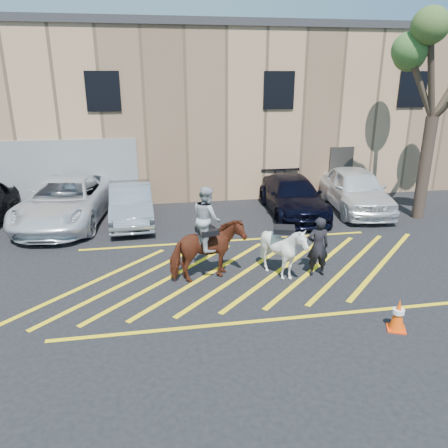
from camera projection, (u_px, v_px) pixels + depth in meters
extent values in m
plane|color=black|center=(241.00, 269.00, 12.40)|extent=(90.00, 90.00, 0.00)
imported|color=white|center=(66.00, 201.00, 16.05)|extent=(3.52, 6.23, 1.64)
imported|color=#9398A0|center=(131.00, 203.00, 16.12)|extent=(1.65, 4.34, 1.41)
imported|color=black|center=(293.00, 196.00, 17.08)|extent=(2.28, 5.01, 1.42)
imported|color=white|center=(356.00, 189.00, 17.55)|extent=(2.61, 5.15, 1.68)
imported|color=black|center=(318.00, 247.00, 11.77)|extent=(0.63, 0.44, 1.65)
cube|color=tan|center=(193.00, 109.00, 22.43)|extent=(32.00, 10.00, 7.00)
cube|color=#2D2D30|center=(192.00, 32.00, 21.24)|extent=(32.20, 10.20, 0.30)
cube|color=black|center=(103.00, 91.00, 16.73)|extent=(1.30, 0.08, 1.50)
cube|color=black|center=(279.00, 90.00, 17.87)|extent=(1.30, 0.08, 1.50)
cube|color=black|center=(413.00, 89.00, 18.84)|extent=(1.30, 0.08, 1.50)
cube|color=#38332D|center=(340.00, 172.00, 19.50)|extent=(1.10, 0.08, 2.20)
cube|color=yellow|center=(87.00, 285.00, 11.43)|extent=(4.20, 4.20, 0.01)
cube|color=yellow|center=(128.00, 282.00, 11.60)|extent=(4.20, 4.20, 0.01)
cube|color=yellow|center=(168.00, 279.00, 11.77)|extent=(4.20, 4.20, 0.01)
cube|color=yellow|center=(206.00, 276.00, 11.94)|extent=(4.20, 4.20, 0.01)
cube|color=yellow|center=(244.00, 273.00, 12.11)|extent=(4.20, 4.20, 0.01)
cube|color=yellow|center=(280.00, 270.00, 12.29)|extent=(4.20, 4.20, 0.01)
cube|color=yellow|center=(315.00, 267.00, 12.46)|extent=(4.20, 4.20, 0.01)
cube|color=yellow|center=(350.00, 265.00, 12.63)|extent=(4.20, 4.20, 0.01)
cube|color=yellow|center=(383.00, 262.00, 12.80)|extent=(4.20, 4.20, 0.01)
cube|color=yellow|center=(227.00, 241.00, 14.44)|extent=(9.50, 0.12, 0.01)
cube|color=yellow|center=(267.00, 320.00, 9.79)|extent=(9.50, 0.12, 0.01)
imported|color=maroon|center=(207.00, 251.00, 11.48)|extent=(2.11, 1.35, 1.65)
imported|color=#9FA4A9|center=(207.00, 218.00, 11.18)|extent=(0.82, 0.95, 1.68)
cube|color=black|center=(207.00, 231.00, 11.29)|extent=(0.59, 0.66, 0.14)
imported|color=silver|center=(283.00, 251.00, 11.65)|extent=(1.58, 1.69, 1.54)
cube|color=black|center=(284.00, 229.00, 11.45)|extent=(0.67, 0.60, 0.14)
cube|color=#FF3C0A|center=(396.00, 329.00, 9.45)|extent=(0.50, 0.50, 0.03)
cone|color=#FF4D0A|center=(398.00, 314.00, 9.33)|extent=(0.32, 0.32, 0.70)
cylinder|color=white|center=(399.00, 311.00, 9.31)|extent=(0.25, 0.25, 0.10)
cylinder|color=#423228|center=(424.00, 169.00, 16.20)|extent=(0.44, 0.44, 3.80)
cylinder|color=#423228|center=(420.00, 86.00, 16.04)|extent=(0.33, 1.88, 2.34)
cylinder|color=#4D3C2E|center=(421.00, 86.00, 15.14)|extent=(1.40, 0.20, 2.39)
cylinder|color=#433429|center=(431.00, 75.00, 14.79)|extent=(1.16, 0.77, 3.11)
sphere|color=#527431|center=(409.00, 55.00, 16.47)|extent=(1.20, 1.20, 1.20)
sphere|color=#447130|center=(410.00, 50.00, 14.66)|extent=(1.20, 1.20, 1.20)
sphere|color=#4A672C|center=(430.00, 25.00, 13.97)|extent=(1.20, 1.20, 1.20)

